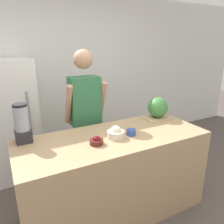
{
  "coord_description": "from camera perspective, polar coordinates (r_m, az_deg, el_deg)",
  "views": [
    {
      "loc": [
        -0.99,
        -1.42,
        1.85
      ],
      "look_at": [
        0.0,
        0.44,
        1.17
      ],
      "focal_mm": 35.0,
      "sensor_mm": 36.0,
      "label": 1
    }
  ],
  "objects": [
    {
      "name": "wall_back",
      "position": [
        3.73,
        -12.41,
        8.89
      ],
      "size": [
        8.0,
        0.06,
        2.6
      ],
      "color": "white",
      "rests_on": "ground_plane"
    },
    {
      "name": "counter_island",
      "position": [
        2.49,
        0.45,
        -16.05
      ],
      "size": [
        1.97,
        0.8,
        0.92
      ],
      "color": "tan",
      "rests_on": "ground_plane"
    },
    {
      "name": "refrigerator",
      "position": [
        3.32,
        -24.84,
        -1.9
      ],
      "size": [
        0.68,
        0.72,
        1.65
      ],
      "color": "white",
      "rests_on": "ground_plane"
    },
    {
      "name": "person",
      "position": [
        2.8,
        -6.95,
        -1.54
      ],
      "size": [
        0.51,
        0.28,
        1.77
      ],
      "color": "gray",
      "rests_on": "ground_plane"
    },
    {
      "name": "cutting_board",
      "position": [
        2.84,
        11.65,
        -1.49
      ],
      "size": [
        0.34,
        0.26,
        0.01
      ],
      "color": "tan",
      "rests_on": "counter_island"
    },
    {
      "name": "watermelon",
      "position": [
        2.81,
        11.88,
        1.21
      ],
      "size": [
        0.26,
        0.26,
        0.26
      ],
      "color": "#3D7F3D",
      "rests_on": "cutting_board"
    },
    {
      "name": "bowl_cherries",
      "position": [
        2.09,
        -4.06,
        -7.58
      ],
      "size": [
        0.13,
        0.13,
        0.09
      ],
      "color": "#511E19",
      "rests_on": "counter_island"
    },
    {
      "name": "bowl_cream",
      "position": [
        2.21,
        0.99,
        -5.52
      ],
      "size": [
        0.17,
        0.17,
        0.13
      ],
      "color": "beige",
      "rests_on": "counter_island"
    },
    {
      "name": "bowl_small_blue",
      "position": [
        2.29,
        5.05,
        -5.27
      ],
      "size": [
        0.1,
        0.1,
        0.06
      ],
      "color": "#334C9E",
      "rests_on": "counter_island"
    },
    {
      "name": "blender",
      "position": [
        2.24,
        -22.46,
        -2.96
      ],
      "size": [
        0.15,
        0.15,
        0.38
      ],
      "color": "#28282D",
      "rests_on": "counter_island"
    }
  ]
}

